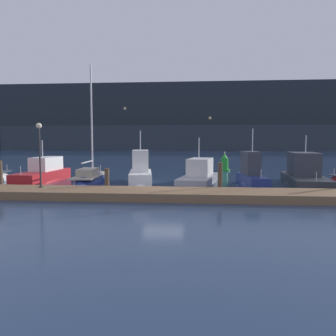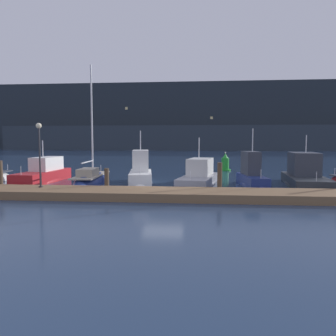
{
  "view_description": "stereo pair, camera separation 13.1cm",
  "coord_description": "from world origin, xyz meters",
  "px_view_note": "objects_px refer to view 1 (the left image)",
  "views": [
    {
      "loc": [
        2.01,
        -19.81,
        3.21
      ],
      "look_at": [
        0.0,
        3.34,
        1.2
      ],
      "focal_mm": 35.0,
      "sensor_mm": 36.0,
      "label": 1
    },
    {
      "loc": [
        2.14,
        -19.8,
        3.21
      ],
      "look_at": [
        0.0,
        3.34,
        1.2
      ],
      "focal_mm": 35.0,
      "sensor_mm": 36.0,
      "label": 2
    }
  ],
  "objects_px": {
    "dock_lamppost": "(39,144)",
    "motorboat_berth_6": "(199,180)",
    "motorboat_berth_5": "(141,176)",
    "motorboat_berth_3": "(43,178)",
    "motorboat_berth_8": "(304,179)",
    "motorboat_berth_7": "(252,180)",
    "channel_buoy": "(225,164)",
    "sailboat_berth_4": "(91,182)"
  },
  "relations": [
    {
      "from": "motorboat_berth_3",
      "to": "channel_buoy",
      "type": "relative_size",
      "value": 3.51
    },
    {
      "from": "motorboat_berth_8",
      "to": "dock_lamppost",
      "type": "relative_size",
      "value": 2.04
    },
    {
      "from": "motorboat_berth_6",
      "to": "motorboat_berth_7",
      "type": "height_order",
      "value": "motorboat_berth_7"
    },
    {
      "from": "motorboat_berth_3",
      "to": "motorboat_berth_7",
      "type": "xyz_separation_m",
      "value": [
        15.5,
        -0.8,
        0.08
      ]
    },
    {
      "from": "motorboat_berth_7",
      "to": "sailboat_berth_4",
      "type": "bearing_deg",
      "value": 178.6
    },
    {
      "from": "motorboat_berth_7",
      "to": "dock_lamppost",
      "type": "relative_size",
      "value": 1.31
    },
    {
      "from": "motorboat_berth_3",
      "to": "motorboat_berth_6",
      "type": "height_order",
      "value": "motorboat_berth_6"
    },
    {
      "from": "dock_lamppost",
      "to": "motorboat_berth_6",
      "type": "bearing_deg",
      "value": 30.96
    },
    {
      "from": "sailboat_berth_4",
      "to": "motorboat_berth_7",
      "type": "relative_size",
      "value": 1.95
    },
    {
      "from": "motorboat_berth_6",
      "to": "channel_buoy",
      "type": "relative_size",
      "value": 3.47
    },
    {
      "from": "motorboat_berth_6",
      "to": "motorboat_berth_5",
      "type": "bearing_deg",
      "value": 176.99
    },
    {
      "from": "motorboat_berth_5",
      "to": "motorboat_berth_7",
      "type": "distance_m",
      "value": 8.02
    },
    {
      "from": "sailboat_berth_4",
      "to": "motorboat_berth_5",
      "type": "relative_size",
      "value": 1.77
    },
    {
      "from": "motorboat_berth_7",
      "to": "channel_buoy",
      "type": "distance_m",
      "value": 11.2
    },
    {
      "from": "motorboat_berth_3",
      "to": "motorboat_berth_8",
      "type": "xyz_separation_m",
      "value": [
        19.31,
        -0.02,
        0.11
      ]
    },
    {
      "from": "motorboat_berth_6",
      "to": "dock_lamppost",
      "type": "height_order",
      "value": "dock_lamppost"
    },
    {
      "from": "motorboat_berth_3",
      "to": "channel_buoy",
      "type": "height_order",
      "value": "motorboat_berth_3"
    },
    {
      "from": "sailboat_berth_4",
      "to": "motorboat_berth_6",
      "type": "xyz_separation_m",
      "value": [
        7.92,
        0.33,
        0.24
      ]
    },
    {
      "from": "motorboat_berth_7",
      "to": "channel_buoy",
      "type": "relative_size",
      "value": 2.49
    },
    {
      "from": "dock_lamppost",
      "to": "motorboat_berth_5",
      "type": "bearing_deg",
      "value": 49.6
    },
    {
      "from": "motorboat_berth_7",
      "to": "motorboat_berth_8",
      "type": "distance_m",
      "value": 3.89
    },
    {
      "from": "motorboat_berth_3",
      "to": "motorboat_berth_6",
      "type": "distance_m",
      "value": 11.83
    },
    {
      "from": "motorboat_berth_3",
      "to": "motorboat_berth_7",
      "type": "height_order",
      "value": "motorboat_berth_7"
    },
    {
      "from": "motorboat_berth_3",
      "to": "sailboat_berth_4",
      "type": "distance_m",
      "value": 3.95
    },
    {
      "from": "motorboat_berth_8",
      "to": "motorboat_berth_6",
      "type": "bearing_deg",
      "value": -178.75
    },
    {
      "from": "motorboat_berth_5",
      "to": "motorboat_berth_6",
      "type": "xyz_separation_m",
      "value": [
        4.3,
        -0.23,
        -0.17
      ]
    },
    {
      "from": "motorboat_berth_5",
      "to": "dock_lamppost",
      "type": "distance_m",
      "value": 7.93
    },
    {
      "from": "motorboat_berth_5",
      "to": "channel_buoy",
      "type": "distance_m",
      "value": 12.5
    },
    {
      "from": "motorboat_berth_3",
      "to": "channel_buoy",
      "type": "xyz_separation_m",
      "value": [
        14.56,
        10.36,
        0.39
      ]
    },
    {
      "from": "sailboat_berth_4",
      "to": "motorboat_berth_7",
      "type": "height_order",
      "value": "sailboat_berth_4"
    },
    {
      "from": "motorboat_berth_6",
      "to": "motorboat_berth_3",
      "type": "bearing_deg",
      "value": 179.1
    },
    {
      "from": "motorboat_berth_3",
      "to": "channel_buoy",
      "type": "bearing_deg",
      "value": 35.43
    },
    {
      "from": "motorboat_berth_7",
      "to": "dock_lamppost",
      "type": "height_order",
      "value": "dock_lamppost"
    },
    {
      "from": "motorboat_berth_6",
      "to": "dock_lamppost",
      "type": "distance_m",
      "value": 11.03
    },
    {
      "from": "motorboat_berth_3",
      "to": "motorboat_berth_8",
      "type": "relative_size",
      "value": 0.91
    },
    {
      "from": "channel_buoy",
      "to": "dock_lamppost",
      "type": "bearing_deg",
      "value": -126.6
    },
    {
      "from": "motorboat_berth_7",
      "to": "dock_lamppost",
      "type": "distance_m",
      "value": 14.0
    },
    {
      "from": "motorboat_berth_6",
      "to": "dock_lamppost",
      "type": "relative_size",
      "value": 1.83
    },
    {
      "from": "motorboat_berth_6",
      "to": "motorboat_berth_7",
      "type": "xyz_separation_m",
      "value": [
        3.67,
        -0.61,
        0.09
      ]
    },
    {
      "from": "sailboat_berth_4",
      "to": "dock_lamppost",
      "type": "height_order",
      "value": "sailboat_berth_4"
    },
    {
      "from": "sailboat_berth_4",
      "to": "channel_buoy",
      "type": "bearing_deg",
      "value": 45.59
    },
    {
      "from": "motorboat_berth_3",
      "to": "motorboat_berth_8",
      "type": "bearing_deg",
      "value": -0.07
    }
  ]
}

